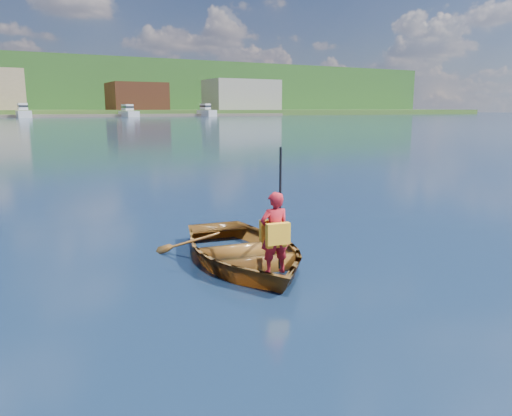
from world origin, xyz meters
The scene contains 4 objects.
ground centered at (0.00, 0.00, 0.00)m, with size 600.00×600.00×0.00m.
rowboat centered at (0.75, 0.00, 0.20)m, with size 2.85×3.68×0.70m.
child_paddler centered at (0.79, -0.91, 0.69)m, with size 0.46×0.37×1.77m.
dock centered at (9.80, 148.00, 0.40)m, with size 160.03×10.46×0.80m.
Camera 1 is at (-2.70, -6.74, 2.39)m, focal length 35.00 mm.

